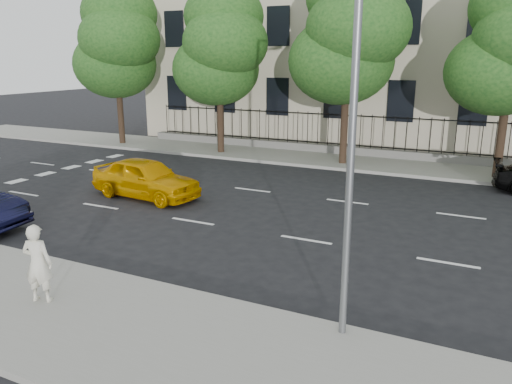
# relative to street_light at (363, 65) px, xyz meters

# --- Properties ---
(ground) EXTENTS (120.00, 120.00, 0.00)m
(ground) POSITION_rel_street_light_xyz_m (-2.50, 1.77, -5.15)
(ground) COLOR black
(ground) RESTS_ON ground
(near_sidewalk) EXTENTS (60.00, 4.00, 0.15)m
(near_sidewalk) POSITION_rel_street_light_xyz_m (-2.50, -2.23, -5.07)
(near_sidewalk) COLOR gray
(near_sidewalk) RESTS_ON ground
(far_sidewalk) EXTENTS (60.00, 4.00, 0.15)m
(far_sidewalk) POSITION_rel_street_light_xyz_m (-2.50, 15.77, -5.07)
(far_sidewalk) COLOR gray
(far_sidewalk) RESTS_ON ground
(lane_markings) EXTENTS (49.60, 4.62, 0.01)m
(lane_markings) POSITION_rel_street_light_xyz_m (-2.50, 6.52, -5.14)
(lane_markings) COLOR silver
(lane_markings) RESTS_ON ground
(crosswalk) EXTENTS (0.50, 12.10, 0.01)m
(crosswalk) POSITION_rel_street_light_xyz_m (-16.50, 6.37, -5.14)
(crosswalk) COLOR silver
(crosswalk) RESTS_ON ground
(iron_fence) EXTENTS (30.00, 0.50, 2.20)m
(iron_fence) POSITION_rel_street_light_xyz_m (-2.50, 17.47, -4.50)
(iron_fence) COLOR slate
(iron_fence) RESTS_ON far_sidewalk
(street_light) EXTENTS (0.25, 3.32, 8.05)m
(street_light) POSITION_rel_street_light_xyz_m (0.00, 0.00, 0.00)
(street_light) COLOR slate
(street_light) RESTS_ON near_sidewalk
(tree_a) EXTENTS (5.71, 5.31, 9.39)m
(tree_a) POSITION_rel_street_light_xyz_m (-18.46, 15.13, 0.98)
(tree_a) COLOR #382619
(tree_a) RESTS_ON far_sidewalk
(tree_b) EXTENTS (5.53, 5.12, 8.97)m
(tree_b) POSITION_rel_street_light_xyz_m (-11.46, 15.13, 0.69)
(tree_b) COLOR #382619
(tree_b) RESTS_ON far_sidewalk
(tree_c) EXTENTS (5.89, 5.50, 9.80)m
(tree_c) POSITION_rel_street_light_xyz_m (-4.46, 15.13, 1.26)
(tree_c) COLOR #382619
(tree_c) RESTS_ON far_sidewalk
(yellow_taxi) EXTENTS (4.68, 2.27, 1.54)m
(yellow_taxi) POSITION_rel_street_light_xyz_m (-9.74, 6.00, -4.38)
(yellow_taxi) COLOR #D59000
(yellow_taxi) RESTS_ON ground
(woman_near) EXTENTS (0.74, 0.60, 1.75)m
(woman_near) POSITION_rel_street_light_xyz_m (-6.27, -2.13, -4.12)
(woman_near) COLOR silver
(woman_near) RESTS_ON near_sidewalk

